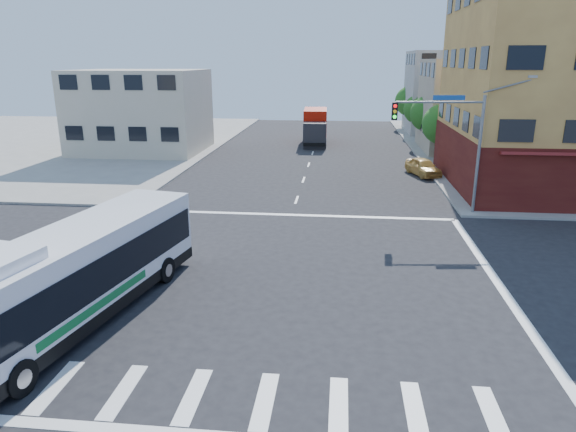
# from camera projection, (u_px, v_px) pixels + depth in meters

# --- Properties ---
(ground) EXTENTS (120.00, 120.00, 0.00)m
(ground) POSITION_uv_depth(u_px,v_px,m) (269.00, 279.00, 21.64)
(ground) COLOR black
(ground) RESTS_ON ground
(sidewalk_nw) EXTENTS (50.00, 50.00, 0.15)m
(sidewalk_nw) POSITION_uv_depth(u_px,v_px,m) (8.00, 141.00, 58.43)
(sidewalk_nw) COLOR gray
(sidewalk_nw) RESTS_ON ground
(building_east_near) EXTENTS (12.06, 10.06, 9.00)m
(building_east_near) POSITION_uv_depth(u_px,v_px,m) (486.00, 106.00, 50.96)
(building_east_near) COLOR tan
(building_east_near) RESTS_ON ground
(building_east_far) EXTENTS (12.06, 10.06, 10.00)m
(building_east_far) POSITION_uv_depth(u_px,v_px,m) (457.00, 93.00, 64.13)
(building_east_far) COLOR #A3A49E
(building_east_far) RESTS_ON ground
(building_west) EXTENTS (12.06, 10.06, 8.00)m
(building_west) POSITION_uv_depth(u_px,v_px,m) (141.00, 112.00, 50.71)
(building_west) COLOR #C1B4A0
(building_west) RESTS_ON ground
(signal_mast_ne) EXTENTS (7.91, 1.13, 8.07)m
(signal_mast_ne) POSITION_uv_depth(u_px,v_px,m) (451.00, 131.00, 29.38)
(signal_mast_ne) COLOR slate
(signal_mast_ne) RESTS_ON ground
(street_tree_a) EXTENTS (3.60, 3.60, 5.53)m
(street_tree_a) POSITION_uv_depth(u_px,v_px,m) (444.00, 122.00, 45.97)
(street_tree_a) COLOR #372114
(street_tree_a) RESTS_ON ground
(street_tree_b) EXTENTS (3.80, 3.80, 5.79)m
(street_tree_b) POSITION_uv_depth(u_px,v_px,m) (430.00, 111.00, 53.54)
(street_tree_b) COLOR #372114
(street_tree_b) RESTS_ON ground
(street_tree_c) EXTENTS (3.40, 3.40, 5.29)m
(street_tree_c) POSITION_uv_depth(u_px,v_px,m) (419.00, 108.00, 61.23)
(street_tree_c) COLOR #372114
(street_tree_c) RESTS_ON ground
(street_tree_d) EXTENTS (4.00, 4.00, 6.03)m
(street_tree_d) POSITION_uv_depth(u_px,v_px,m) (411.00, 99.00, 68.72)
(street_tree_d) COLOR #372114
(street_tree_d) RESTS_ON ground
(transit_bus) EXTENTS (4.87, 12.63, 3.66)m
(transit_bus) POSITION_uv_depth(u_px,v_px,m) (73.00, 275.00, 17.60)
(transit_bus) COLOR black
(transit_bus) RESTS_ON ground
(box_truck) EXTENTS (2.74, 8.33, 3.71)m
(box_truck) POSITION_uv_depth(u_px,v_px,m) (315.00, 128.00, 56.32)
(box_truck) COLOR black
(box_truck) RESTS_ON ground
(parked_car) EXTENTS (2.83, 4.39, 1.39)m
(parked_car) POSITION_uv_depth(u_px,v_px,m) (423.00, 167.00, 41.06)
(parked_car) COLOR gold
(parked_car) RESTS_ON ground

